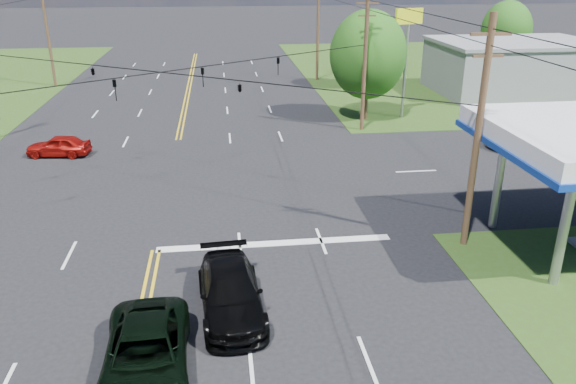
{
  "coord_description": "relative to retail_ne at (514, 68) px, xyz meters",
  "views": [
    {
      "loc": [
        2.94,
        -17.3,
        11.08
      ],
      "look_at": [
        5.81,
        6.0,
        1.54
      ],
      "focal_mm": 35.0,
      "sensor_mm": 36.0,
      "label": 1
    }
  ],
  "objects": [
    {
      "name": "sedan_far",
      "position": [
        -7.29,
        -16.3,
        -1.41
      ],
      "size": [
        5.72,
        2.95,
        1.59
      ],
      "primitive_type": "imported",
      "rotation": [
        0.0,
        0.0,
        -1.43
      ],
      "color": "#B7B7BC",
      "rests_on": "ground"
    },
    {
      "name": "polesign_ne",
      "position": [
        -13.0,
        -7.77,
        4.18
      ],
      "size": [
        2.23,
        0.83,
        8.17
      ],
      "color": "#A5A5AA",
      "rests_on": "ground"
    },
    {
      "name": "suv_black",
      "position": [
        -27.0,
        -32.82,
        -1.46
      ],
      "size": [
        2.44,
        5.24,
        1.48
      ],
      "primitive_type": "imported",
      "rotation": [
        0.0,
        0.0,
        0.07
      ],
      "color": "black",
      "rests_on": "ground"
    },
    {
      "name": "span_wire_signals",
      "position": [
        -30.0,
        -20.0,
        3.8
      ],
      "size": [
        26.0,
        18.0,
        1.13
      ],
      "color": "black",
      "rests_on": "ground"
    },
    {
      "name": "pole_se",
      "position": [
        -17.0,
        -29.0,
        2.72
      ],
      "size": [
        1.6,
        0.28,
        9.5
      ],
      "color": "#432F1C",
      "rests_on": "ground"
    },
    {
      "name": "ground",
      "position": [
        -30.0,
        -20.0,
        -2.2
      ],
      "size": [
        280.0,
        280.0,
        0.0
      ],
      "primitive_type": "plane",
      "color": "black",
      "rests_on": "ground"
    },
    {
      "name": "retail_ne",
      "position": [
        0.0,
        0.0,
        0.0
      ],
      "size": [
        14.0,
        10.0,
        4.4
      ],
      "primitive_type": "cube",
      "color": "slate",
      "rests_on": "ground"
    },
    {
      "name": "power_lines",
      "position": [
        -30.0,
        -22.0,
        6.4
      ],
      "size": [
        26.04,
        100.0,
        0.64
      ],
      "color": "black",
      "rests_on": "ground"
    },
    {
      "name": "tree_far_r",
      "position": [
        4.0,
        10.0,
        2.34
      ],
      "size": [
        5.32,
        5.32,
        7.63
      ],
      "color": "#432F1C",
      "rests_on": "ground"
    },
    {
      "name": "pickup_dkgreen",
      "position": [
        -29.5,
        -35.77,
        -1.47
      ],
      "size": [
        2.63,
        5.34,
        1.46
      ],
      "primitive_type": "imported",
      "rotation": [
        0.0,
        0.0,
        0.04
      ],
      "color": "black",
      "rests_on": "ground"
    },
    {
      "name": "pole_right_far",
      "position": [
        -17.0,
        8.0,
        2.97
      ],
      "size": [
        1.6,
        0.28,
        10.0
      ],
      "color": "#432F1C",
      "rests_on": "ground"
    },
    {
      "name": "tree_right_a",
      "position": [
        -16.0,
        -8.0,
        2.67
      ],
      "size": [
        5.7,
        5.7,
        8.18
      ],
      "color": "#432F1C",
      "rests_on": "ground"
    },
    {
      "name": "stop_bar",
      "position": [
        -25.0,
        -28.0,
        -2.2
      ],
      "size": [
        10.0,
        0.5,
        0.02
      ],
      "primitive_type": "cube",
      "color": "silver",
      "rests_on": "ground"
    },
    {
      "name": "tree_right_b",
      "position": [
        -13.5,
        4.0,
        2.02
      ],
      "size": [
        4.94,
        4.94,
        7.09
      ],
      "color": "#432F1C",
      "rests_on": "ground"
    },
    {
      "name": "pole_ne",
      "position": [
        -17.0,
        -11.0,
        2.72
      ],
      "size": [
        1.6,
        0.28,
        9.5
      ],
      "color": "#432F1C",
      "rests_on": "ground"
    },
    {
      "name": "pole_left_far",
      "position": [
        -43.0,
        8.0,
        2.97
      ],
      "size": [
        1.6,
        0.28,
        10.0
      ],
      "color": "#432F1C",
      "rests_on": "ground"
    },
    {
      "name": "grass_ne",
      "position": [
        5.0,
        12.0,
        -2.2
      ],
      "size": [
        46.0,
        48.0,
        0.03
      ],
      "primitive_type": "cube",
      "color": "#2B4215",
      "rests_on": "ground"
    },
    {
      "name": "sedan_red",
      "position": [
        -37.14,
        -14.5,
        -1.55
      ],
      "size": [
        3.98,
        1.99,
        1.3
      ],
      "primitive_type": "imported",
      "rotation": [
        0.0,
        0.0,
        -1.69
      ],
      "color": "#970F0A",
      "rests_on": "ground"
    }
  ]
}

